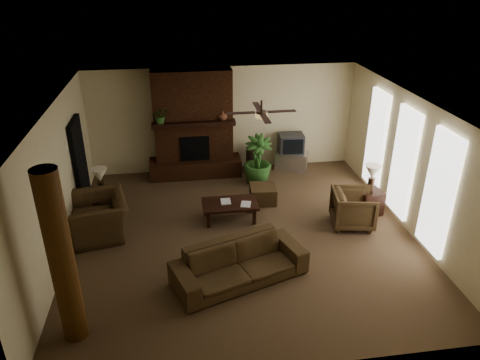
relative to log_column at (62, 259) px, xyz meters
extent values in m
plane|color=brown|center=(2.95, 2.40, -1.40)|extent=(7.00, 7.00, 0.00)
plane|color=silver|center=(2.95, 2.40, 1.40)|extent=(7.00, 7.00, 0.00)
plane|color=beige|center=(2.95, 5.90, 0.00)|extent=(7.00, 0.00, 7.00)
plane|color=beige|center=(2.95, -1.10, 0.00)|extent=(7.00, 0.00, 7.00)
plane|color=beige|center=(-0.55, 2.40, 0.00)|extent=(0.00, 7.00, 7.00)
plane|color=beige|center=(6.45, 2.40, 0.00)|extent=(0.00, 7.00, 7.00)
cube|color=#492613|center=(2.15, 5.65, 0.00)|extent=(2.00, 0.50, 2.80)
cube|color=#492613|center=(2.15, 5.55, -1.17)|extent=(2.40, 0.70, 0.45)
cube|color=black|center=(2.15, 5.39, -0.58)|extent=(0.75, 0.04, 0.65)
cube|color=black|center=(2.15, 5.37, 0.10)|extent=(2.10, 0.28, 0.12)
cube|color=white|center=(6.40, 4.00, -0.05)|extent=(0.08, 0.85, 2.35)
cube|color=white|center=(6.40, 2.60, -0.05)|extent=(0.08, 0.85, 2.35)
cube|color=white|center=(6.40, 1.20, -0.05)|extent=(0.08, 0.85, 2.35)
cylinder|color=#5B3716|center=(0.00, 0.00, 0.00)|extent=(0.36, 0.36, 2.80)
cube|color=black|center=(-0.49, 4.20, -0.35)|extent=(0.10, 1.00, 2.10)
cylinder|color=#312216|center=(3.35, 2.70, 1.28)|extent=(0.04, 0.04, 0.24)
cylinder|color=#312216|center=(3.35, 2.70, 1.16)|extent=(0.20, 0.20, 0.06)
ellipsoid|color=#F2BF72|center=(3.35, 2.70, 1.10)|extent=(0.26, 0.26, 0.14)
cube|color=black|center=(3.75, 2.70, 1.17)|extent=(0.55, 0.12, 0.01)
cube|color=black|center=(2.95, 2.70, 1.17)|extent=(0.55, 0.12, 0.01)
cube|color=black|center=(3.35, 3.10, 1.17)|extent=(0.12, 0.55, 0.01)
cube|color=black|center=(3.35, 2.30, 1.17)|extent=(0.12, 0.55, 0.01)
imported|color=#4B3820|center=(2.68, 0.98, -0.93)|extent=(2.48, 1.45, 0.93)
imported|color=#4B3820|center=(0.01, 2.89, -0.84)|extent=(1.08, 1.43, 1.12)
imported|color=#4B3820|center=(5.36, 2.49, -0.96)|extent=(0.94, 0.98, 0.88)
cube|color=black|center=(2.77, 3.07, -1.00)|extent=(1.20, 0.70, 0.06)
cube|color=black|center=(2.27, 2.82, -1.21)|extent=(0.07, 0.07, 0.37)
cube|color=black|center=(3.27, 2.82, -1.21)|extent=(0.07, 0.07, 0.37)
cube|color=black|center=(2.27, 3.32, -1.21)|extent=(0.07, 0.07, 0.37)
cube|color=black|center=(3.27, 3.32, -1.21)|extent=(0.07, 0.07, 0.37)
cube|color=#4B3820|center=(3.65, 3.80, -1.20)|extent=(0.65, 0.65, 0.40)
cube|color=silver|center=(4.78, 5.55, -1.15)|extent=(0.98, 0.79, 0.50)
cube|color=#323235|center=(4.74, 5.55, -0.64)|extent=(0.67, 0.53, 0.52)
cube|color=black|center=(4.74, 5.29, -0.64)|extent=(0.52, 0.06, 0.40)
cylinder|color=#2E2319|center=(3.68, 5.55, -1.05)|extent=(0.34, 0.34, 0.70)
sphere|color=#2E2319|center=(3.68, 5.55, -0.80)|extent=(0.34, 0.34, 0.34)
imported|color=#315E25|center=(3.71, 4.84, -1.04)|extent=(0.72, 1.28, 0.71)
cube|color=black|center=(-0.03, 3.56, -1.12)|extent=(0.66, 0.66, 0.55)
cylinder|color=#312216|center=(0.01, 3.58, -0.67)|extent=(0.17, 0.17, 0.35)
cone|color=white|center=(0.01, 3.58, -0.35)|extent=(0.43, 0.43, 0.30)
cube|color=black|center=(5.93, 2.95, -1.12)|extent=(0.57, 0.57, 0.55)
cylinder|color=#312216|center=(5.89, 2.89, -0.67)|extent=(0.15, 0.15, 0.35)
cone|color=white|center=(5.89, 2.89, -0.35)|extent=(0.38, 0.38, 0.30)
imported|color=#315E25|center=(1.34, 5.35, 0.32)|extent=(0.47, 0.50, 0.33)
imported|color=brown|center=(2.89, 5.39, 0.27)|extent=(0.25, 0.26, 0.22)
imported|color=#999999|center=(2.57, 3.12, -0.83)|extent=(0.22, 0.03, 0.29)
imported|color=#999999|center=(2.99, 2.96, -0.82)|extent=(0.21, 0.08, 0.29)
camera|label=1|loc=(1.73, -5.57, 3.78)|focal=33.97mm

